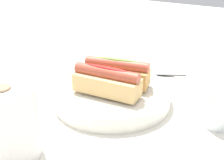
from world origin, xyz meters
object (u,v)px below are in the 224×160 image
at_px(hotdog_back, 107,81).
at_px(chopstick_near, 135,74).
at_px(water_glass, 220,106).
at_px(serving_bowl, 112,95).
at_px(hotdog_front, 117,72).
at_px(chopstick_far, 147,74).
at_px(paper_towel_roll, 7,123).

relative_size(hotdog_back, chopstick_near, 0.69).
bearing_deg(water_glass, serving_bowl, 4.85).
xyz_separation_m(hotdog_front, water_glass, (-0.24, 0.01, -0.02)).
height_order(serving_bowl, hotdog_back, hotdog_back).
distance_m(water_glass, chopstick_far, 0.28).
distance_m(serving_bowl, hotdog_front, 0.05).
relative_size(chopstick_near, chopstick_far, 1.00).
distance_m(chopstick_near, chopstick_far, 0.03).
xyz_separation_m(serving_bowl, water_glass, (-0.24, -0.02, 0.02)).
distance_m(serving_bowl, paper_towel_roll, 0.27).
xyz_separation_m(hotdog_back, paper_towel_roll, (0.07, 0.23, -0.00)).
height_order(serving_bowl, water_glass, water_glass).
relative_size(water_glass, chopstick_far, 0.41).
bearing_deg(chopstick_near, hotdog_back, 77.39).
xyz_separation_m(chopstick_near, chopstick_far, (-0.03, -0.01, 0.00)).
distance_m(water_glass, paper_towel_roll, 0.41).
bearing_deg(water_glass, hotdog_back, 11.41).
relative_size(paper_towel_roll, chopstick_near, 0.61).
bearing_deg(water_glass, chopstick_near, -30.89).
xyz_separation_m(hotdog_front, hotdog_back, (-0.00, 0.05, 0.00)).
height_order(paper_towel_roll, chopstick_far, paper_towel_roll).
distance_m(hotdog_front, paper_towel_roll, 0.29).
xyz_separation_m(hotdog_front, chopstick_near, (0.02, -0.15, -0.06)).
relative_size(hotdog_front, hotdog_back, 1.03).
distance_m(hotdog_front, hotdog_back, 0.06).
bearing_deg(chopstick_far, serving_bowl, 60.12).
bearing_deg(hotdog_back, chopstick_far, -92.21).
relative_size(hotdog_back, water_glass, 1.68).
bearing_deg(chopstick_near, paper_towel_roll, 64.79).
xyz_separation_m(serving_bowl, chopstick_near, (0.02, -0.17, -0.02)).
xyz_separation_m(hotdog_back, water_glass, (-0.24, -0.05, -0.02)).
bearing_deg(chopstick_far, water_glass, 117.07).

